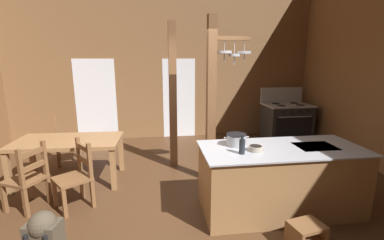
# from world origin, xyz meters

# --- Properties ---
(ground_plane) EXTENTS (8.46, 8.04, 0.10)m
(ground_plane) POSITION_xyz_m (0.00, 0.00, -0.05)
(ground_plane) COLOR #4C301C
(wall_back) EXTENTS (8.46, 0.14, 4.37)m
(wall_back) POSITION_xyz_m (0.00, 3.69, 2.18)
(wall_back) COLOR brown
(wall_back) RESTS_ON ground_plane
(glazed_door_back_left) EXTENTS (1.00, 0.01, 2.05)m
(glazed_door_back_left) POSITION_xyz_m (-1.72, 3.62, 1.02)
(glazed_door_back_left) COLOR white
(glazed_door_back_left) RESTS_ON ground_plane
(glazed_panel_back_right) EXTENTS (0.84, 0.01, 2.05)m
(glazed_panel_back_right) POSITION_xyz_m (0.38, 3.62, 1.02)
(glazed_panel_back_right) COLOR white
(glazed_panel_back_right) RESTS_ON ground_plane
(kitchen_island) EXTENTS (2.16, 0.97, 0.91)m
(kitchen_island) POSITION_xyz_m (1.41, -0.20, 0.45)
(kitchen_island) COLOR #9E7044
(kitchen_island) RESTS_ON ground_plane
(stove_range) EXTENTS (1.16, 0.84, 1.32)m
(stove_range) POSITION_xyz_m (3.05, 2.88, 0.48)
(stove_range) COLOR #262626
(stove_range) RESTS_ON ground_plane
(support_post_with_pot_rack) EXTENTS (0.72, 0.24, 2.72)m
(support_post_with_pot_rack) POSITION_xyz_m (0.71, 0.86, 1.48)
(support_post_with_pot_rack) COLOR brown
(support_post_with_pot_rack) RESTS_ON ground_plane
(support_post_center) EXTENTS (0.14, 0.14, 2.72)m
(support_post_center) POSITION_xyz_m (0.09, 1.67, 1.36)
(support_post_center) COLOR brown
(support_post_center) RESTS_ON ground_plane
(step_stool) EXTENTS (0.41, 0.34, 0.30)m
(step_stool) POSITION_xyz_m (1.36, -1.00, 0.18)
(step_stool) COLOR brown
(step_stool) RESTS_ON ground_plane
(dining_table) EXTENTS (1.74, 0.97, 0.74)m
(dining_table) POSITION_xyz_m (-1.71, 1.14, 0.65)
(dining_table) COLOR #9E7044
(dining_table) RESTS_ON ground_plane
(ladderback_chair_near_window) EXTENTS (0.61, 0.61, 0.95)m
(ladderback_chair_near_window) POSITION_xyz_m (-1.37, 0.28, 0.45)
(ladderback_chair_near_window) COLOR brown
(ladderback_chair_near_window) RESTS_ON ground_plane
(ladderback_chair_by_post) EXTENTS (0.55, 0.55, 0.95)m
(ladderback_chair_by_post) POSITION_xyz_m (-2.05, 2.03, 0.45)
(ladderback_chair_by_post) COLOR brown
(ladderback_chair_by_post) RESTS_ON ground_plane
(ladderback_chair_at_table_end) EXTENTS (0.59, 0.59, 0.95)m
(ladderback_chair_at_table_end) POSITION_xyz_m (-2.01, 0.29, 0.45)
(ladderback_chair_at_table_end) COLOR brown
(ladderback_chair_at_table_end) RESTS_ON ground_plane
(backpack) EXTENTS (0.36, 0.34, 0.60)m
(backpack) POSITION_xyz_m (-1.38, -0.87, 0.31)
(backpack) COLOR #4C4233
(backpack) RESTS_ON ground_plane
(stockpot_on_counter) EXTENTS (0.34, 0.27, 0.16)m
(stockpot_on_counter) POSITION_xyz_m (0.83, -0.04, 0.99)
(stockpot_on_counter) COLOR #A8AAB2
(stockpot_on_counter) RESTS_ON kitchen_island
(mixing_bowl_on_counter) EXTENTS (0.19, 0.19, 0.07)m
(mixing_bowl_on_counter) POSITION_xyz_m (1.01, -0.28, 0.94)
(mixing_bowl_on_counter) COLOR #B2A893
(mixing_bowl_on_counter) RESTS_ON kitchen_island
(bottle_tall_on_counter) EXTENTS (0.07, 0.07, 0.25)m
(bottle_tall_on_counter) POSITION_xyz_m (0.80, -0.36, 1.01)
(bottle_tall_on_counter) COLOR #1E2328
(bottle_tall_on_counter) RESTS_ON kitchen_island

